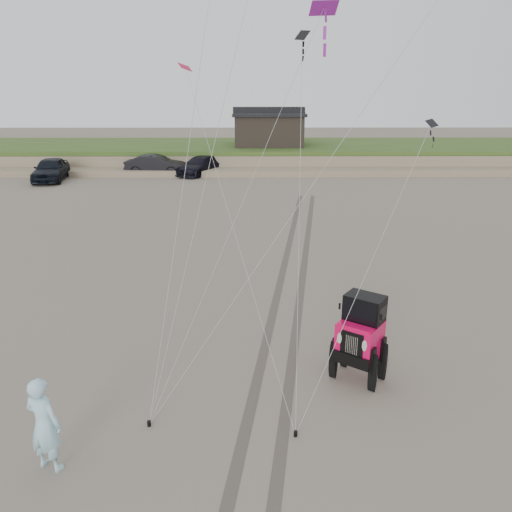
% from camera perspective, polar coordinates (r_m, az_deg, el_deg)
% --- Properties ---
extents(ground, '(160.00, 160.00, 0.00)m').
position_cam_1_polar(ground, '(11.64, -3.12, -17.14)').
color(ground, '#6B6054').
rests_on(ground, ground).
extents(dune_ridge, '(160.00, 14.25, 1.73)m').
position_cam_1_polar(dune_ridge, '(47.29, -1.05, 11.54)').
color(dune_ridge, '#7A6B54').
rests_on(dune_ridge, ground).
extents(cabin, '(6.40, 5.40, 3.35)m').
position_cam_1_polar(cabin, '(46.57, 1.46, 14.41)').
color(cabin, black).
rests_on(cabin, dune_ridge).
extents(truck_a, '(2.67, 5.31, 1.73)m').
position_cam_1_polar(truck_a, '(41.31, -22.42, 9.14)').
color(truck_a, black).
rests_on(truck_a, ground).
extents(truck_b, '(4.98, 2.00, 1.61)m').
position_cam_1_polar(truck_b, '(41.69, -11.35, 10.17)').
color(truck_b, black).
rests_on(truck_b, ground).
extents(truck_c, '(4.18, 5.35, 1.45)m').
position_cam_1_polar(truck_c, '(41.35, -6.40, 10.23)').
color(truck_c, black).
rests_on(truck_c, ground).
extents(jeep, '(4.34, 4.95, 1.73)m').
position_cam_1_polar(jeep, '(12.47, 11.70, -10.18)').
color(jeep, '#E00A4A').
rests_on(jeep, ground).
extents(man, '(0.82, 0.68, 1.93)m').
position_cam_1_polar(man, '(10.39, -23.06, -17.29)').
color(man, '#91D2E1').
rests_on(man, ground).
extents(stake_main, '(0.08, 0.08, 0.12)m').
position_cam_1_polar(stake_main, '(11.37, -12.13, -18.21)').
color(stake_main, black).
rests_on(stake_main, ground).
extents(stake_aux, '(0.08, 0.08, 0.12)m').
position_cam_1_polar(stake_aux, '(10.91, 4.54, -19.59)').
color(stake_aux, black).
rests_on(stake_aux, ground).
extents(tire_tracks, '(5.22, 29.74, 0.01)m').
position_cam_1_polar(tire_tracks, '(18.75, 4.11, -2.56)').
color(tire_tracks, '#4C443D').
rests_on(tire_tracks, ground).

